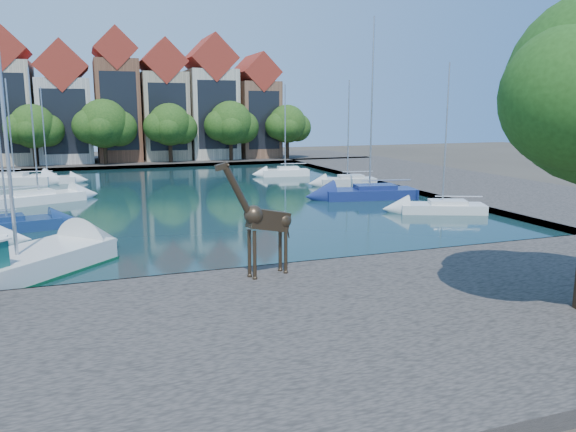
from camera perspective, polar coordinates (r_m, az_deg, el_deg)
name	(u,v)px	position (r m, az deg, el deg)	size (l,w,h in m)	color
ground	(291,273)	(25.39, 0.33, -5.79)	(160.00, 160.00, 0.00)	#38332B
water_basin	(193,196)	(48.12, -9.59, 2.04)	(38.00, 50.00, 0.08)	black
near_quay	(363,322)	(19.24, 7.67, -10.63)	(50.00, 14.00, 0.50)	#4C4642
far_quay	(150,161)	(79.59, -13.80, 5.45)	(60.00, 16.00, 0.50)	#4C4642
right_quay	(444,181)	(57.95, 15.54, 3.47)	(14.00, 52.00, 0.50)	#4C4642
townhouse_west_mid	(8,101)	(79.29, -26.57, 10.40)	(5.94, 9.18, 16.79)	#C3B296
townhouse_west_inner	(65,108)	(78.85, -21.75, 10.13)	(6.43, 9.18, 15.15)	beige
townhouse_center	(117,101)	(78.95, -17.00, 11.16)	(5.44, 9.18, 16.93)	brown
townhouse_east_inner	(163,105)	(79.50, -12.58, 10.90)	(5.94, 9.18, 15.79)	tan
townhouse_east_mid	(210,103)	(80.62, -7.92, 11.31)	(6.43, 9.18, 16.65)	beige
townhouse_east_end	(255,110)	(82.22, -3.39, 10.69)	(5.44, 9.18, 14.43)	brown
far_tree_west	(34,128)	(73.56, -24.42, 8.16)	(6.76, 5.20, 7.36)	#332114
far_tree_mid_west	(105,125)	(73.39, -18.12, 8.75)	(7.80, 6.00, 8.00)	#332114
far_tree_mid_east	(170,126)	(74.10, -11.86, 8.94)	(7.02, 5.40, 7.52)	#332114
far_tree_east	(231,125)	(75.65, -5.78, 9.23)	(7.54, 5.80, 7.84)	#332114
far_tree_far_east	(288,125)	(78.00, 0.00, 9.21)	(6.76, 5.20, 7.36)	#332114
giraffe_statue	(263,220)	(22.70, -2.55, -0.41)	(3.30, 1.18, 4.76)	#392B1C
sailboat_left_b	(7,222)	(37.29, -26.63, -0.59)	(6.15, 3.16, 11.39)	navy
sailboat_left_c	(39,196)	(47.63, -24.01, 1.87)	(6.99, 4.67, 10.22)	white
sailboat_left_d	(48,178)	(59.92, -23.23, 3.55)	(5.35, 2.26, 9.28)	silver
sailboat_left_e	(14,178)	(60.68, -26.04, 3.49)	(7.45, 4.26, 10.02)	silver
sailboat_right_a	(442,206)	(40.86, 15.41, 1.01)	(6.15, 4.15, 10.27)	silver
sailboat_right_b	(370,191)	(46.14, 8.28, 2.55)	(7.78, 3.86, 14.21)	navy
sailboat_right_c	(347,180)	(53.88, 6.05, 3.70)	(5.56, 2.69, 9.81)	beige
sailboat_right_d	(285,171)	(61.24, -0.29, 4.63)	(5.27, 2.46, 9.73)	white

